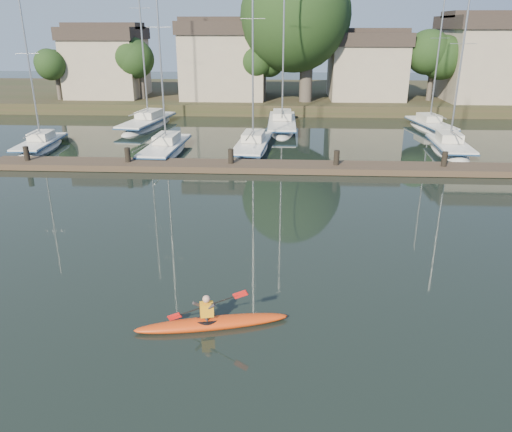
# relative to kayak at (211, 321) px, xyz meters

# --- Properties ---
(ground) EXTENTS (160.00, 160.00, 0.00)m
(ground) POSITION_rel_kayak_xyz_m (1.90, 2.06, -0.16)
(ground) COLOR black
(ground) RESTS_ON ground
(kayak) EXTENTS (4.26, 1.52, 1.36)m
(kayak) POSITION_rel_kayak_xyz_m (0.00, 0.00, 0.00)
(kayak) COLOR #C4470F
(kayak) RESTS_ON ground
(dock) EXTENTS (34.00, 2.00, 1.80)m
(dock) POSITION_rel_kayak_xyz_m (1.90, 16.06, 0.04)
(dock) COLOR #3F2D24
(dock) RESTS_ON ground
(sailboat_0) EXTENTS (2.30, 6.85, 10.70)m
(sailboat_0) POSITION_rel_kayak_xyz_m (-14.48, 20.59, -0.34)
(sailboat_0) COLOR white
(sailboat_0) RESTS_ON ground
(sailboat_1) EXTENTS (2.40, 8.21, 13.28)m
(sailboat_1) POSITION_rel_kayak_xyz_m (-5.79, 19.87, -0.35)
(sailboat_1) COLOR white
(sailboat_1) RESTS_ON ground
(sailboat_2) EXTENTS (2.62, 8.62, 14.06)m
(sailboat_2) POSITION_rel_kayak_xyz_m (-0.16, 20.91, -0.34)
(sailboat_2) COLOR white
(sailboat_2) RESTS_ON ground
(sailboat_4) EXTENTS (2.45, 7.03, 11.78)m
(sailboat_4) POSITION_rel_kayak_xyz_m (12.82, 21.24, -0.36)
(sailboat_4) COLOR white
(sailboat_4) RESTS_ON ground
(sailboat_5) EXTENTS (3.57, 9.62, 15.56)m
(sailboat_5) POSITION_rel_kayak_xyz_m (-9.34, 28.82, -0.36)
(sailboat_5) COLOR white
(sailboat_5) RESTS_ON ground
(sailboat_6) EXTENTS (2.23, 10.54, 16.75)m
(sailboat_6) POSITION_rel_kayak_xyz_m (1.74, 28.92, -0.36)
(sailboat_6) COLOR white
(sailboat_6) RESTS_ON ground
(sailboat_7) EXTENTS (3.10, 7.65, 11.99)m
(sailboat_7) POSITION_rel_kayak_xyz_m (13.65, 29.03, -0.34)
(sailboat_7) COLOR white
(sailboat_7) RESTS_ON ground
(shore) EXTENTS (90.00, 25.25, 12.75)m
(shore) POSITION_rel_kayak_xyz_m (3.51, 42.35, 3.06)
(shore) COLOR #252F17
(shore) RESTS_ON ground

